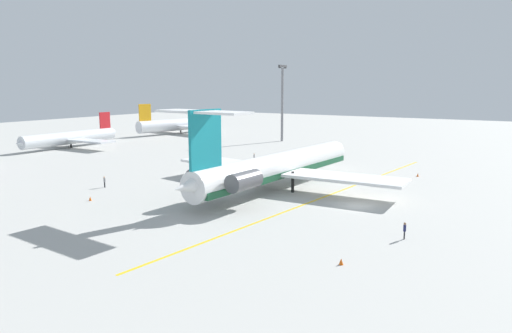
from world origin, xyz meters
TOP-DOWN VIEW (x-y plane):
  - ground at (0.00, 0.00)m, footprint 347.30×347.30m
  - main_jetliner at (2.95, 13.72)m, footprint 42.77×37.92m
  - airliner_mid_right at (17.29, 80.50)m, footprint 27.57×27.16m
  - airliner_far_right at (60.51, 80.24)m, footprint 32.73×32.61m
  - ground_crew_near_nose at (-9.35, 36.27)m, footprint 0.28×0.44m
  - ground_crew_near_tail at (-10.13, -8.57)m, footprint 0.45×0.28m
  - ground_crew_portside at (25.42, 25.67)m, footprint 0.40×0.27m
  - ground_crew_starboard at (22.73, 29.48)m, footprint 0.37×0.32m
  - safety_cone_nose at (24.41, -2.19)m, footprint 0.40×0.40m
  - safety_cone_wingtip at (-19.80, -5.66)m, footprint 0.40×0.40m
  - safety_cone_tail at (-15.98, 31.39)m, footprint 0.40×0.40m
  - taxiway_centreline at (4.14, 5.28)m, footprint 71.44×7.90m
  - light_mast at (57.80, 42.07)m, footprint 4.00×0.70m

SIDE VIEW (x-z plane):
  - ground at x=0.00m, z-range 0.00..0.00m
  - taxiway_centreline at x=4.14m, z-range 0.00..0.01m
  - safety_cone_nose at x=24.41m, z-range 0.00..0.55m
  - safety_cone_wingtip at x=-19.80m, z-range 0.00..0.55m
  - safety_cone_tail at x=-15.98m, z-range 0.00..0.55m
  - ground_crew_portside at x=25.42m, z-range 0.23..1.92m
  - ground_crew_near_nose at x=-9.35m, z-range 0.23..1.96m
  - ground_crew_near_tail at x=-10.13m, z-range 0.23..1.99m
  - ground_crew_starboard at x=22.73m, z-range 0.24..2.06m
  - airliner_mid_right at x=17.29m, z-range -1.70..6.57m
  - airliner_far_right at x=60.51m, z-range -2.02..7.81m
  - main_jetliner at x=2.95m, z-range -2.83..9.62m
  - light_mast at x=57.80m, z-range 1.18..21.98m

